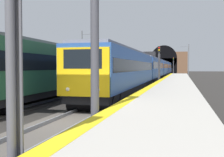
% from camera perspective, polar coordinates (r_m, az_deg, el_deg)
% --- Properties ---
extents(ground_plane, '(320.00, 320.00, 0.00)m').
position_cam_1_polar(ground_plane, '(12.14, -9.30, -9.25)').
color(ground_plane, '#282623').
extents(platform_right, '(112.00, 3.64, 0.96)m').
position_cam_1_polar(platform_right, '(11.11, 9.89, -7.82)').
color(platform_right, '#ADA89E').
rests_on(platform_right, ground_plane).
extents(platform_right_edge_strip, '(112.00, 0.50, 0.01)m').
position_cam_1_polar(platform_right_edge_strip, '(11.26, 1.89, -5.16)').
color(platform_right_edge_strip, yellow).
rests_on(platform_right_edge_strip, platform_right).
extents(track_main_line, '(160.00, 3.08, 0.21)m').
position_cam_1_polar(track_main_line, '(12.13, -9.30, -9.06)').
color(track_main_line, '#4C4742').
rests_on(track_main_line, ground_plane).
extents(train_main_approaching, '(77.66, 2.87, 4.72)m').
position_cam_1_polar(train_main_approaching, '(52.07, 8.85, 2.04)').
color(train_main_approaching, '#264C99').
rests_on(train_main_approaching, ground_plane).
extents(train_adjacent_platform, '(39.98, 3.25, 4.98)m').
position_cam_1_polar(train_adjacent_platform, '(30.64, -4.13, 2.13)').
color(train_adjacent_platform, '#235638').
rests_on(train_adjacent_platform, ground_plane).
extents(railway_signal_near, '(0.39, 0.38, 5.17)m').
position_cam_1_polar(railway_signal_near, '(5.19, -19.95, 9.97)').
color(railway_signal_near, '#4C4C54').
rests_on(railway_signal_near, ground_plane).
extents(railway_signal_mid, '(0.39, 0.38, 5.08)m').
position_cam_1_polar(railway_signal_mid, '(36.27, 9.53, 3.17)').
color(railway_signal_mid, '#38383D').
rests_on(railway_signal_mid, ground_plane).
extents(railway_signal_far, '(0.39, 0.38, 5.84)m').
position_cam_1_polar(railway_signal_far, '(96.30, 12.36, 2.91)').
color(railway_signal_far, '#38383D').
rests_on(railway_signal_far, ground_plane).
extents(tunnel_portal, '(2.99, 18.36, 11.09)m').
position_cam_1_polar(tunnel_portal, '(115.02, 10.51, 3.21)').
color(tunnel_portal, brown).
rests_on(tunnel_portal, ground_plane).
extents(catenary_mast_near, '(0.22, 2.13, 8.30)m').
position_cam_1_polar(catenary_mast_near, '(45.66, -6.08, 4.61)').
color(catenary_mast_near, '#595B60').
rests_on(catenary_mast_near, ground_plane).
extents(catenary_mast_far, '(0.22, 2.07, 7.88)m').
position_cam_1_polar(catenary_mast_far, '(68.95, 15.25, 3.59)').
color(catenary_mast_far, '#595B60').
rests_on(catenary_mast_far, ground_plane).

